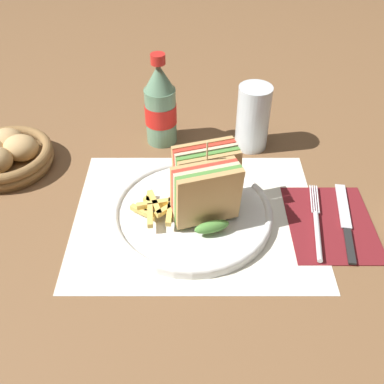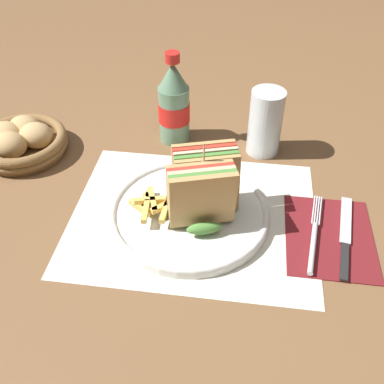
{
  "view_description": "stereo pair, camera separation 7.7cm",
  "coord_description": "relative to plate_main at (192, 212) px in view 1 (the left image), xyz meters",
  "views": [
    {
      "loc": [
        0.0,
        -0.58,
        0.55
      ],
      "look_at": [
        0.0,
        -0.0,
        0.04
      ],
      "focal_mm": 42.0,
      "sensor_mm": 36.0,
      "label": 1
    },
    {
      "loc": [
        0.08,
        -0.58,
        0.55
      ],
      "look_at": [
        0.0,
        -0.0,
        0.04
      ],
      "focal_mm": 42.0,
      "sensor_mm": 36.0,
      "label": 2
    }
  ],
  "objects": [
    {
      "name": "placemat",
      "position": [
        0.0,
        0.0,
        -0.01
      ],
      "size": [
        0.42,
        0.34,
        0.0
      ],
      "color": "silver",
      "rests_on": "ground_plane"
    },
    {
      "name": "ground_plane",
      "position": [
        -0.0,
        0.02,
        -0.01
      ],
      "size": [
        4.0,
        4.0,
        0.0
      ],
      "primitive_type": "plane",
      "color": "brown"
    },
    {
      "name": "coke_bottle_near",
      "position": [
        -0.07,
        0.24,
        0.07
      ],
      "size": [
        0.07,
        0.07,
        0.19
      ],
      "color": "slate",
      "rests_on": "ground_plane"
    },
    {
      "name": "knife",
      "position": [
        0.26,
        -0.02,
        -0.0
      ],
      "size": [
        0.04,
        0.19,
        0.0
      ],
      "rotation": [
        0.0,
        0.0,
        -0.14
      ],
      "color": "black",
      "rests_on": "napkin"
    },
    {
      "name": "bread_basket",
      "position": [
        -0.37,
        0.15,
        0.02
      ],
      "size": [
        0.18,
        0.18,
        0.06
      ],
      "color": "olive",
      "rests_on": "ground_plane"
    },
    {
      "name": "club_sandwich",
      "position": [
        0.02,
        -0.0,
        0.06
      ],
      "size": [
        0.12,
        0.14,
        0.14
      ],
      "color": "tan",
      "rests_on": "plate_main"
    },
    {
      "name": "plate_main",
      "position": [
        0.0,
        0.0,
        0.0
      ],
      "size": [
        0.28,
        0.28,
        0.02
      ],
      "color": "white",
      "rests_on": "ground_plane"
    },
    {
      "name": "napkin",
      "position": [
        0.24,
        -0.02,
        -0.01
      ],
      "size": [
        0.14,
        0.19,
        0.0
      ],
      "color": "maroon",
      "rests_on": "ground_plane"
    },
    {
      "name": "fries_pile",
      "position": [
        -0.06,
        -0.01,
        0.02
      ],
      "size": [
        0.11,
        0.09,
        0.02
      ],
      "color": "#E0B756",
      "rests_on": "plate_main"
    },
    {
      "name": "glass_near",
      "position": [
        0.12,
        0.22,
        0.06
      ],
      "size": [
        0.07,
        0.07,
        0.14
      ],
      "color": "silver",
      "rests_on": "ground_plane"
    },
    {
      "name": "fork",
      "position": [
        0.21,
        -0.03,
        -0.0
      ],
      "size": [
        0.04,
        0.18,
        0.01
      ],
      "rotation": [
        0.0,
        0.0,
        -0.14
      ],
      "color": "silver",
      "rests_on": "napkin"
    }
  ]
}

